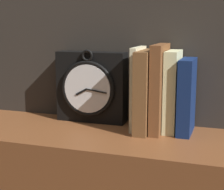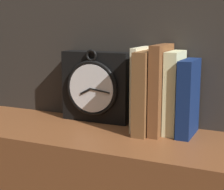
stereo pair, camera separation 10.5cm
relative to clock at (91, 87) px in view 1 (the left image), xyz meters
name	(u,v)px [view 1 (the left image)]	position (x,y,z in m)	size (l,w,h in m)	color
clock	(91,87)	(0.00, 0.00, 0.00)	(0.22, 0.07, 0.23)	black
book_slot0_cream	(138,88)	(0.16, -0.03, 0.01)	(0.02, 0.13, 0.25)	beige
book_slot1_brown	(146,91)	(0.19, -0.05, 0.01)	(0.04, 0.16, 0.24)	brown
book_slot2_brown	(159,89)	(0.23, -0.04, 0.01)	(0.03, 0.14, 0.26)	brown
book_slot3_cream	(172,92)	(0.26, -0.02, 0.01)	(0.04, 0.12, 0.24)	beige
book_slot4_navy	(187,96)	(0.31, -0.03, 0.00)	(0.04, 0.13, 0.22)	#102251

